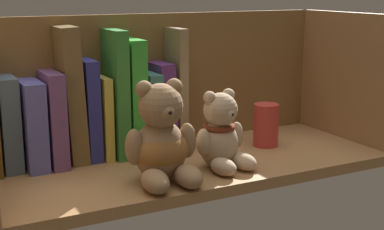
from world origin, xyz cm
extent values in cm
cube|color=#9E7042|center=(0.00, 0.00, 1.00)|extent=(72.48, 28.38, 2.00)
cube|color=brown|center=(0.00, 14.79, 14.21)|extent=(74.88, 1.20, 28.42)
cube|color=#9E7042|center=(37.04, 0.00, 14.21)|extent=(1.60, 30.78, 28.42)
cube|color=#45596B|center=(-30.37, 12.19, 10.31)|extent=(3.19, 10.77, 16.61)
cube|color=#5154A8|center=(-26.51, 12.19, 9.85)|extent=(3.59, 14.29, 15.71)
cube|color=#654175|center=(-22.81, 12.19, 10.51)|extent=(3.00, 14.51, 17.04)
cube|color=brown|center=(-19.27, 12.19, 14.41)|extent=(4.20, 11.30, 24.92)
cube|color=navy|center=(-15.94, 12.19, 11.36)|extent=(2.71, 11.05, 18.75)
cube|color=gold|center=(-13.40, 12.19, 9.72)|extent=(1.63, 11.89, 15.44)
cube|color=#31762F|center=(-10.87, 12.19, 13.99)|extent=(2.44, 13.67, 23.99)
cube|color=green|center=(-7.65, 12.19, 13.07)|extent=(3.03, 13.55, 22.15)
cube|color=#346963|center=(-4.29, 12.19, 9.79)|extent=(2.69, 13.43, 15.58)
cube|color=#542769|center=(-0.93, 12.19, 10.58)|extent=(3.72, 10.42, 17.27)
cube|color=#88714E|center=(2.00, 12.19, 13.89)|extent=(1.83, 10.81, 23.77)
ellipsoid|color=#93704C|center=(-9.32, -6.57, 7.19)|extent=(8.82, 8.09, 10.38)
sphere|color=#93704C|center=(-9.34, -7.08, 14.82)|extent=(7.38, 7.38, 7.38)
sphere|color=#93704C|center=(-11.90, -6.45, 17.70)|extent=(2.77, 2.77, 2.77)
sphere|color=#93704C|center=(-6.74, -6.68, 17.70)|extent=(2.77, 2.77, 2.77)
sphere|color=#9B754E|center=(-9.46, -9.70, 14.38)|extent=(2.77, 2.77, 2.77)
sphere|color=black|center=(-9.50, -10.67, 14.45)|extent=(0.97, 0.97, 0.97)
ellipsoid|color=#93704C|center=(-12.39, -11.36, 3.84)|extent=(4.46, 7.10, 3.69)
ellipsoid|color=#93704C|center=(-6.69, -11.62, 3.84)|extent=(4.46, 7.10, 3.69)
ellipsoid|color=#93704C|center=(-14.01, -6.87, 8.48)|extent=(3.13, 3.13, 5.99)
ellipsoid|color=#93704C|center=(-4.68, -7.29, 8.48)|extent=(3.13, 3.13, 5.99)
ellipsoid|color=#955F2D|center=(-9.32, -6.57, 7.45)|extent=(9.55, 8.82, 7.26)
ellipsoid|color=tan|center=(2.88, -4.83, 6.27)|extent=(7.26, 6.66, 8.54)
sphere|color=tan|center=(2.96, -5.25, 12.55)|extent=(6.07, 6.07, 6.07)
sphere|color=tan|center=(0.79, -5.20, 14.92)|extent=(2.28, 2.28, 2.28)
sphere|color=tan|center=(4.97, -4.46, 14.92)|extent=(2.28, 2.28, 2.28)
sphere|color=tan|center=(3.33, -7.37, 12.19)|extent=(2.28, 2.28, 2.28)
sphere|color=black|center=(3.47, -8.15, 12.25)|extent=(0.80, 0.80, 0.80)
ellipsoid|color=tan|center=(1.28, -9.23, 3.52)|extent=(4.36, 6.20, 3.04)
ellipsoid|color=tan|center=(5.90, -8.41, 3.52)|extent=(4.36, 6.20, 3.04)
ellipsoid|color=tan|center=(-0.83, -5.92, 7.34)|extent=(2.86, 2.86, 4.93)
ellipsoid|color=tan|center=(6.74, -4.58, 7.34)|extent=(2.86, 2.86, 4.93)
torus|color=maroon|center=(2.88, -4.83, 9.34)|extent=(5.83, 5.83, 1.09)
cylinder|color=#C63833|center=(18.23, 2.56, 6.30)|extent=(5.09, 5.09, 8.60)
camera|label=1|loc=(-45.60, -87.54, 33.82)|focal=52.33mm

